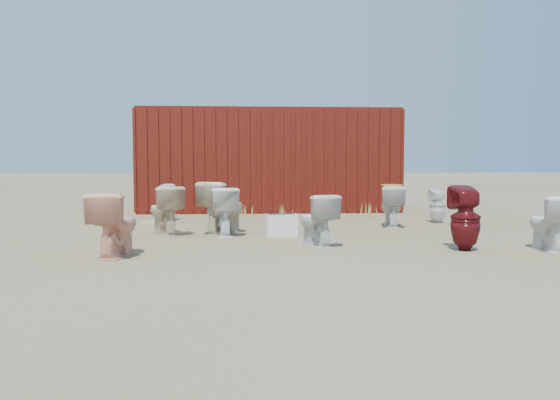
{
  "coord_description": "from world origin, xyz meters",
  "views": [
    {
      "loc": [
        -0.55,
        -8.21,
        1.17
      ],
      "look_at": [
        0.0,
        0.6,
        0.55
      ],
      "focal_mm": 35.0,
      "sensor_mm": 36.0,
      "label": 1
    }
  ],
  "objects": [
    {
      "name": "loose_lid_far",
      "position": [
        -2.4,
        2.44,
        0.01
      ],
      "size": [
        0.51,
        0.57,
        0.02
      ],
      "primitive_type": "ellipsoid",
      "rotation": [
        0.0,
        0.0,
        0.39
      ],
      "color": "#C6BB8F",
      "rests_on": "ground"
    },
    {
      "name": "toilet_front_c",
      "position": [
        0.42,
        -0.75,
        0.36
      ],
      "size": [
        0.62,
        0.8,
        0.72
      ],
      "primitive_type": "imported",
      "rotation": [
        0.0,
        0.0,
        3.48
      ],
      "color": "silver",
      "rests_on": "ground"
    },
    {
      "name": "toilet_front_a",
      "position": [
        -0.96,
        0.42,
        0.38
      ],
      "size": [
        0.64,
        0.85,
        0.77
      ],
      "primitive_type": "imported",
      "rotation": [
        0.0,
        0.0,
        3.45
      ],
      "color": "white",
      "rests_on": "ground"
    },
    {
      "name": "toilet_back_beige_left",
      "position": [
        -1.85,
        0.55,
        0.39
      ],
      "size": [
        0.73,
        0.89,
        0.79
      ],
      "primitive_type": "imported",
      "rotation": [
        0.0,
        0.0,
        3.6
      ],
      "color": "beige",
      "rests_on": "ground"
    },
    {
      "name": "toilet_back_e",
      "position": [
        3.11,
        1.99,
        0.33
      ],
      "size": [
        0.32,
        0.33,
        0.66
      ],
      "primitive_type": "imported",
      "rotation": [
        0.0,
        0.0,
        3.22
      ],
      "color": "white",
      "rests_on": "ground"
    },
    {
      "name": "toilet_front_maroon",
      "position": [
        2.33,
        -1.25,
        0.43
      ],
      "size": [
        0.39,
        0.4,
        0.86
      ],
      "primitive_type": "imported",
      "rotation": [
        0.0,
        0.0,
        3.16
      ],
      "color": "maroon",
      "rests_on": "ground"
    },
    {
      "name": "yellow_lid",
      "position": [
        2.06,
        1.4,
        0.75
      ],
      "size": [
        0.37,
        0.47,
        0.02
      ],
      "primitive_type": "ellipsoid",
      "color": "gold",
      "rests_on": "toilet_back_yellowlid"
    },
    {
      "name": "loose_tank",
      "position": [
        0.0,
        0.3,
        0.17
      ],
      "size": [
        0.53,
        0.29,
        0.35
      ],
      "primitive_type": "cube",
      "rotation": [
        0.0,
        0.0,
        0.2
      ],
      "color": "white",
      "rests_on": "ground"
    },
    {
      "name": "ground",
      "position": [
        0.0,
        0.0,
        0.0
      ],
      "size": [
        100.0,
        100.0,
        0.0
      ],
      "primitive_type": "plane",
      "color": "brown",
      "rests_on": "ground"
    },
    {
      "name": "weed_clump_a",
      "position": [
        -2.15,
        2.54,
        0.15
      ],
      "size": [
        0.36,
        0.36,
        0.3
      ],
      "primitive_type": "cone",
      "color": "#A99643",
      "rests_on": "ground"
    },
    {
      "name": "loose_lid_near",
      "position": [
        -1.68,
        0.74,
        0.01
      ],
      "size": [
        0.55,
        0.61,
        0.02
      ],
      "primitive_type": "ellipsoid",
      "rotation": [
        0.0,
        0.0,
        -0.43
      ],
      "color": "beige",
      "rests_on": "ground"
    },
    {
      "name": "weed_clump_b",
      "position": [
        0.29,
        2.65,
        0.14
      ],
      "size": [
        0.32,
        0.32,
        0.28
      ],
      "primitive_type": "cone",
      "color": "#A99643",
      "rests_on": "ground"
    },
    {
      "name": "toilet_front_pink",
      "position": [
        -2.16,
        -1.44,
        0.4
      ],
      "size": [
        0.58,
        0.85,
        0.8
      ],
      "primitive_type": "imported",
      "rotation": [
        0.0,
        0.0,
        2.96
      ],
      "color": "#FAAD90",
      "rests_on": "ground"
    },
    {
      "name": "weed_clump_c",
      "position": [
        2.03,
        3.09,
        0.17
      ],
      "size": [
        0.36,
        0.36,
        0.34
      ],
      "primitive_type": "cone",
      "color": "#A99643",
      "rests_on": "ground"
    },
    {
      "name": "weed_clump_f",
      "position": [
        2.86,
        0.26,
        0.14
      ],
      "size": [
        0.28,
        0.28,
        0.27
      ],
      "primitive_type": "cone",
      "color": "#A99643",
      "rests_on": "ground"
    },
    {
      "name": "toilet_front_e",
      "position": [
        3.43,
        -1.31,
        0.37
      ],
      "size": [
        0.41,
        0.72,
        0.73
      ],
      "primitive_type": "imported",
      "rotation": [
        0.0,
        0.0,
        3.14
      ],
      "color": "white",
      "rests_on": "ground"
    },
    {
      "name": "toilet_back_a",
      "position": [
        -2.15,
        2.57,
        0.37
      ],
      "size": [
        0.42,
        0.43,
        0.74
      ],
      "primitive_type": "imported",
      "rotation": [
        0.0,
        0.0,
        2.81
      ],
      "color": "white",
      "rests_on": "ground"
    },
    {
      "name": "toilet_back_beige_right",
      "position": [
        -0.92,
        0.59,
        0.43
      ],
      "size": [
        0.86,
        0.96,
        0.85
      ],
      "primitive_type": "imported",
      "rotation": [
        0.0,
        0.0,
        2.55
      ],
      "color": "beige",
      "rests_on": "ground"
    },
    {
      "name": "weed_clump_e",
      "position": [
        1.17,
        3.44,
        0.15
      ],
      "size": [
        0.34,
        0.34,
        0.31
      ],
      "primitive_type": "cone",
      "color": "#A99643",
      "rests_on": "ground"
    },
    {
      "name": "shipping_container",
      "position": [
        0.0,
        5.2,
        1.2
      ],
      "size": [
        6.0,
        2.4,
        2.4
      ],
      "primitive_type": "cube",
      "color": "#4D0E0C",
      "rests_on": "ground"
    },
    {
      "name": "toilet_back_yellowlid",
      "position": [
        2.06,
        1.4,
        0.37
      ],
      "size": [
        0.51,
        0.77,
        0.74
      ],
      "primitive_type": "imported",
      "rotation": [
        0.0,
        0.0,
        3.0
      ],
      "color": "silver",
      "rests_on": "ground"
    },
    {
      "name": "weed_clump_d",
      "position": [
        -0.51,
        3.47,
        0.12
      ],
      "size": [
        0.3,
        0.3,
        0.24
      ],
      "primitive_type": "cone",
      "color": "#A99643",
      "rests_on": "ground"
    }
  ]
}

